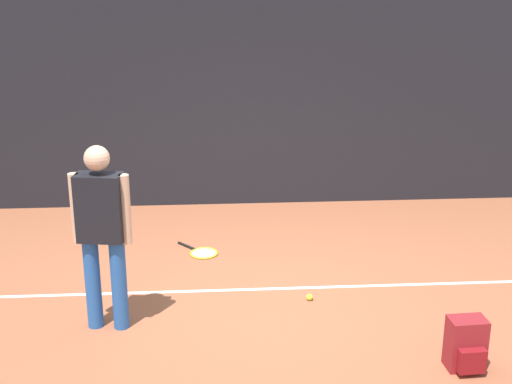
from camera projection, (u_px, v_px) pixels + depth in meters
The scene contains 7 objects.
ground_plane at pixel (259, 302), 6.80m from camera, with size 12.00×12.00×0.00m, color #9E5638.
back_fence at pixel (243, 105), 9.22m from camera, with size 10.00×0.10×2.73m, color black.
court_line at pixel (257, 289), 7.06m from camera, with size 9.00×0.05×0.00m, color white.
tennis_player at pixel (102, 227), 6.04m from camera, with size 0.52×0.28×1.70m.
tennis_racket at pixel (202, 252), 7.93m from camera, with size 0.54×0.58×0.03m.
backpack at pixel (466, 345), 5.62m from camera, with size 0.31×0.29×0.44m.
tennis_ball_near_player at pixel (310, 297), 6.82m from camera, with size 0.07×0.07×0.07m, color #CCE033.
Camera 1 is at (-0.44, -6.11, 3.14)m, focal length 48.76 mm.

